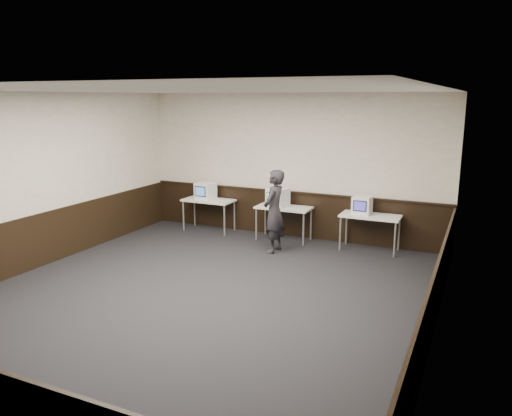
{
  "coord_description": "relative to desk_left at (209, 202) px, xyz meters",
  "views": [
    {
      "loc": [
        3.91,
        -6.35,
        3.1
      ],
      "look_at": [
        0.25,
        1.6,
        1.15
      ],
      "focal_mm": 35.0,
      "sensor_mm": 36.0,
      "label": 1
    }
  ],
  "objects": [
    {
      "name": "desk_right",
      "position": [
        3.8,
        0.0,
        0.0
      ],
      "size": [
        1.2,
        0.6,
        0.75
      ],
      "color": "silver",
      "rests_on": "ground"
    },
    {
      "name": "wainscot_rail",
      "position": [
        1.9,
        0.36,
        0.34
      ],
      "size": [
        6.98,
        0.06,
        0.04
      ],
      "primitive_type": "cube",
      "color": "black",
      "rests_on": "wainscot_back"
    },
    {
      "name": "desk_left",
      "position": [
        0.0,
        0.0,
        0.0
      ],
      "size": [
        1.2,
        0.6,
        0.75
      ],
      "color": "silver",
      "rests_on": "ground"
    },
    {
      "name": "desk_center",
      "position": [
        1.9,
        0.0,
        0.0
      ],
      "size": [
        1.2,
        0.6,
        0.75
      ],
      "color": "silver",
      "rests_on": "ground"
    },
    {
      "name": "emac_left",
      "position": [
        -0.08,
        0.01,
        0.27
      ],
      "size": [
        0.43,
        0.46,
        0.39
      ],
      "rotation": [
        0.0,
        0.0,
        -0.09
      ],
      "color": "white",
      "rests_on": "desk_left"
    },
    {
      "name": "emac_center",
      "position": [
        1.76,
        -0.0,
        0.27
      ],
      "size": [
        0.47,
        0.49,
        0.4
      ],
      "rotation": [
        0.0,
        0.0,
        -0.17
      ],
      "color": "white",
      "rests_on": "desk_center"
    },
    {
      "name": "left_wall",
      "position": [
        -1.6,
        -3.6,
        0.92
      ],
      "size": [
        0.0,
        8.0,
        8.0
      ],
      "primitive_type": "plane",
      "rotation": [
        1.57,
        0.0,
        1.57
      ],
      "color": "beige",
      "rests_on": "ground"
    },
    {
      "name": "ceiling",
      "position": [
        1.9,
        -3.6,
        2.52
      ],
      "size": [
        8.0,
        8.0,
        0.0
      ],
      "primitive_type": "plane",
      "rotation": [
        3.14,
        0.0,
        0.0
      ],
      "color": "white",
      "rests_on": "back_wall"
    },
    {
      "name": "floor",
      "position": [
        1.9,
        -3.6,
        -0.68
      ],
      "size": [
        8.0,
        8.0,
        0.0
      ],
      "primitive_type": "plane",
      "color": "black",
      "rests_on": "ground"
    },
    {
      "name": "wainscot_back",
      "position": [
        1.9,
        0.38,
        -0.18
      ],
      "size": [
        6.98,
        0.04,
        1.0
      ],
      "primitive_type": "cube",
      "color": "black",
      "rests_on": "back_wall"
    },
    {
      "name": "person",
      "position": [
        2.05,
        -0.9,
        0.17
      ],
      "size": [
        0.42,
        0.63,
        1.7
      ],
      "primitive_type": "imported",
      "rotation": [
        0.0,
        0.0,
        -1.6
      ],
      "color": "black",
      "rests_on": "ground"
    },
    {
      "name": "emac_right",
      "position": [
        3.61,
        0.04,
        0.26
      ],
      "size": [
        0.37,
        0.4,
        0.37
      ],
      "rotation": [
        0.0,
        0.0,
        -0.02
      ],
      "color": "white",
      "rests_on": "desk_right"
    },
    {
      "name": "wainscot_right",
      "position": [
        5.38,
        -3.6,
        -0.18
      ],
      "size": [
        0.04,
        7.98,
        1.0
      ],
      "primitive_type": "cube",
      "color": "black",
      "rests_on": "right_wall"
    },
    {
      "name": "back_wall",
      "position": [
        1.9,
        0.4,
        0.92
      ],
      "size": [
        7.0,
        0.0,
        7.0
      ],
      "primitive_type": "plane",
      "rotation": [
        1.57,
        0.0,
        0.0
      ],
      "color": "beige",
      "rests_on": "ground"
    },
    {
      "name": "right_wall",
      "position": [
        5.4,
        -3.6,
        0.92
      ],
      "size": [
        0.0,
        8.0,
        8.0
      ],
      "primitive_type": "plane",
      "rotation": [
        1.57,
        0.0,
        -1.57
      ],
      "color": "beige",
      "rests_on": "ground"
    },
    {
      "name": "wainscot_left",
      "position": [
        -1.58,
        -3.6,
        -0.18
      ],
      "size": [
        0.04,
        7.98,
        1.0
      ],
      "primitive_type": "cube",
      "color": "black",
      "rests_on": "left_wall"
    }
  ]
}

